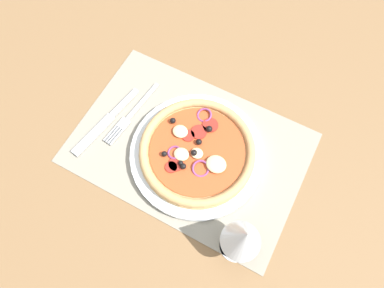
% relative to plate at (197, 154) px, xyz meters
% --- Properties ---
extents(ground_plane, '(1.90, 1.40, 0.02)m').
position_rel_plate_xyz_m(ground_plane, '(0.02, -0.01, -0.02)').
color(ground_plane, olive).
extents(placemat, '(0.49, 0.33, 0.00)m').
position_rel_plate_xyz_m(placemat, '(0.02, -0.01, -0.01)').
color(placemat, gray).
rests_on(placemat, ground_plane).
extents(plate, '(0.28, 0.28, 0.01)m').
position_rel_plate_xyz_m(plate, '(0.00, 0.00, 0.00)').
color(plate, white).
rests_on(plate, placemat).
extents(pizza, '(0.24, 0.24, 0.03)m').
position_rel_plate_xyz_m(pizza, '(0.00, 0.00, 0.02)').
color(pizza, tan).
rests_on(pizza, plate).
extents(fork, '(0.04, 0.18, 0.00)m').
position_rel_plate_xyz_m(fork, '(0.17, -0.01, -0.00)').
color(fork, '#B2B5BA').
rests_on(fork, placemat).
extents(knife, '(0.05, 0.20, 0.01)m').
position_rel_plate_xyz_m(knife, '(0.21, 0.02, -0.00)').
color(knife, '#B2B5BA').
rests_on(knife, placemat).
extents(wine_glass, '(0.07, 0.07, 0.15)m').
position_rel_plate_xyz_m(wine_glass, '(-0.15, 0.13, 0.09)').
color(wine_glass, silver).
rests_on(wine_glass, ground_plane).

